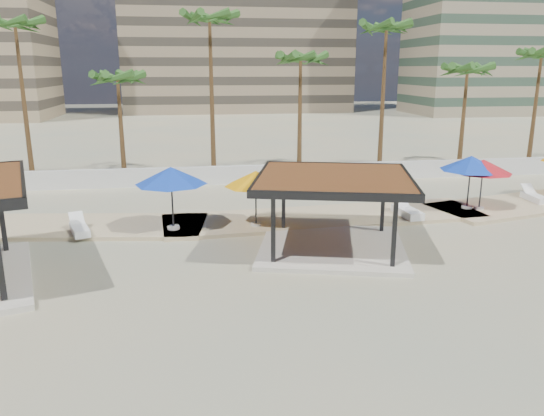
{
  "coord_description": "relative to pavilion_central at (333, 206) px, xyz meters",
  "views": [
    {
      "loc": [
        -4.53,
        -17.86,
        7.31
      ],
      "look_at": [
        -1.12,
        4.26,
        1.4
      ],
      "focal_mm": 35.0,
      "sensor_mm": 36.0,
      "label": 1
    }
  ],
  "objects": [
    {
      "name": "umbrella_b",
      "position": [
        -2.79,
        3.29,
        0.54
      ],
      "size": [
        2.96,
        2.96,
        2.6
      ],
      "rotation": [
        0.0,
        0.0,
        -0.01
      ],
      "color": "beige",
      "rests_on": "promenade"
    },
    {
      "name": "building_east",
      "position": [
        46.86,
        63.49,
        15.4
      ],
      "size": [
        32.0,
        15.0,
        36.4
      ],
      "color": "gray",
      "rests_on": "ground"
    },
    {
      "name": "palm_c",
      "position": [
        -10.14,
        15.59,
        4.62
      ],
      "size": [
        3.0,
        3.0,
        7.56
      ],
      "color": "brown",
      "rests_on": "ground"
    },
    {
      "name": "lounger_c",
      "position": [
        13.14,
        5.72,
        -1.5
      ],
      "size": [
        0.76,
        2.06,
        0.77
      ],
      "rotation": [
        0.0,
        0.0,
        1.52
      ],
      "color": "white",
      "rests_on": "promenade"
    },
    {
      "name": "promenade",
      "position": [
        0.86,
        5.16,
        -1.81
      ],
      "size": [
        44.45,
        7.97,
        0.24
      ],
      "color": "#C6B284",
      "rests_on": "ground"
    },
    {
      "name": "pavilion_central",
      "position": [
        0.0,
        0.0,
        0.0
      ],
      "size": [
        7.56,
        7.56,
        3.13
      ],
      "rotation": [
        0.0,
        0.0,
        -0.26
      ],
      "color": "beige",
      "rests_on": "ground"
    },
    {
      "name": "ground",
      "position": [
        -1.14,
        -2.51,
        -1.87
      ],
      "size": [
        200.0,
        200.0,
        0.0
      ],
      "primitive_type": "plane",
      "color": "tan",
      "rests_on": "ground"
    },
    {
      "name": "umbrella_c",
      "position": [
        9.12,
        4.47,
        0.57
      ],
      "size": [
        3.68,
        3.68,
        2.63
      ],
      "rotation": [
        0.0,
        0.0,
        -0.3
      ],
      "color": "beige",
      "rests_on": "promenade"
    },
    {
      "name": "umbrella_d",
      "position": [
        8.58,
        4.73,
        0.7
      ],
      "size": [
        3.47,
        3.47,
        2.78
      ],
      "rotation": [
        0.0,
        0.0,
        0.12
      ],
      "color": "beige",
      "rests_on": "promenade"
    },
    {
      "name": "palm_g",
      "position": [
        13.86,
        15.69,
        5.09
      ],
      "size": [
        3.0,
        3.0,
        8.05
      ],
      "color": "brown",
      "rests_on": "ground"
    },
    {
      "name": "palm_e",
      "position": [
        1.86,
        15.89,
        5.78
      ],
      "size": [
        3.0,
        3.0,
        8.79
      ],
      "color": "brown",
      "rests_on": "ground"
    },
    {
      "name": "palm_b",
      "position": [
        -16.14,
        16.19,
        7.7
      ],
      "size": [
        3.0,
        3.0,
        10.84
      ],
      "color": "brown",
      "rests_on": "ground"
    },
    {
      "name": "palm_h",
      "position": [
        19.86,
        16.29,
        6.1
      ],
      "size": [
        3.0,
        3.0,
        9.13
      ],
      "color": "brown",
      "rests_on": "ground"
    },
    {
      "name": "lounger_b",
      "position": [
        4.89,
        3.88,
        -1.48
      ],
      "size": [
        0.92,
        2.34,
        0.86
      ],
      "rotation": [
        0.0,
        0.0,
        1.65
      ],
      "color": "white",
      "rests_on": "promenade"
    },
    {
      "name": "palm_d",
      "position": [
        -4.14,
        16.39,
        8.15
      ],
      "size": [
        3.0,
        3.0,
        11.32
      ],
      "color": "brown",
      "rests_on": "ground"
    },
    {
      "name": "lounger_a",
      "position": [
        -10.74,
        3.34,
        -1.51
      ],
      "size": [
        1.25,
        2.09,
        0.75
      ],
      "rotation": [
        0.0,
        0.0,
        1.9
      ],
      "color": "white",
      "rests_on": "promenade"
    },
    {
      "name": "palm_f",
      "position": [
        7.86,
        16.09,
        7.7
      ],
      "size": [
        3.0,
        3.0,
        10.83
      ],
      "color": "brown",
      "rests_on": "ground"
    },
    {
      "name": "umbrella_f",
      "position": [
        -6.6,
        3.29,
        0.79
      ],
      "size": [
        3.45,
        3.45,
        2.89
      ],
      "rotation": [
        0.0,
        0.0,
        -0.07
      ],
      "color": "beige",
      "rests_on": "promenade"
    },
    {
      "name": "building_mid",
      "position": [
        2.86,
        75.49,
        12.4
      ],
      "size": [
        38.0,
        16.0,
        30.4
      ],
      "color": "#847259",
      "rests_on": "ground"
    },
    {
      "name": "boundary_wall",
      "position": [
        -1.14,
        13.49,
        -1.27
      ],
      "size": [
        56.0,
        0.3,
        1.2
      ],
      "primitive_type": "cube",
      "color": "silver",
      "rests_on": "ground"
    }
  ]
}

